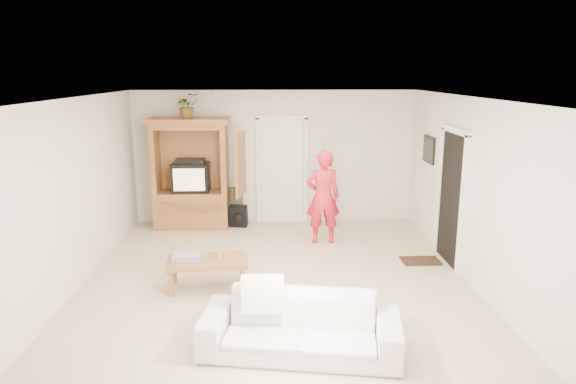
% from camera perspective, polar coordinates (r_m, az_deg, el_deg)
% --- Properties ---
extents(floor, '(6.00, 6.00, 0.00)m').
position_cam_1_polar(floor, '(7.60, -1.30, -9.53)').
color(floor, tan).
rests_on(floor, ground).
extents(ceiling, '(6.00, 6.00, 0.00)m').
position_cam_1_polar(ceiling, '(7.02, -1.41, 10.46)').
color(ceiling, white).
rests_on(ceiling, floor).
extents(wall_back, '(5.50, 0.00, 5.50)m').
position_cam_1_polar(wall_back, '(10.14, -1.53, 3.91)').
color(wall_back, silver).
rests_on(wall_back, floor).
extents(wall_front, '(5.50, 0.00, 5.50)m').
position_cam_1_polar(wall_front, '(4.33, -0.93, -8.97)').
color(wall_front, silver).
rests_on(wall_front, floor).
extents(wall_left, '(0.00, 6.00, 6.00)m').
position_cam_1_polar(wall_left, '(7.68, -22.33, -0.10)').
color(wall_left, silver).
rests_on(wall_left, floor).
extents(wall_right, '(0.00, 6.00, 6.00)m').
position_cam_1_polar(wall_right, '(7.73, 19.49, 0.22)').
color(wall_right, silver).
rests_on(wall_right, floor).
extents(armoire, '(1.82, 1.14, 2.10)m').
position_cam_1_polar(armoire, '(9.99, -10.58, 1.27)').
color(armoire, '#945F2D').
rests_on(armoire, floor).
extents(door_back, '(0.85, 0.05, 2.04)m').
position_cam_1_polar(door_back, '(10.16, -0.68, 2.33)').
color(door_back, white).
rests_on(door_back, floor).
extents(doorway_right, '(0.05, 0.90, 2.04)m').
position_cam_1_polar(doorway_right, '(8.33, 17.72, -0.74)').
color(doorway_right, black).
rests_on(doorway_right, floor).
extents(framed_picture, '(0.03, 0.60, 0.48)m').
position_cam_1_polar(framed_picture, '(9.43, 15.39, 4.58)').
color(framed_picture, black).
rests_on(framed_picture, wall_right).
extents(doormat, '(0.60, 0.40, 0.02)m').
position_cam_1_polar(doormat, '(8.49, 14.51, -7.41)').
color(doormat, '#382316').
rests_on(doormat, floor).
extents(plant, '(0.54, 0.52, 0.46)m').
position_cam_1_polar(plant, '(9.78, -11.10, 9.40)').
color(plant, '#4C7238').
rests_on(plant, armoire).
extents(man, '(0.62, 0.42, 1.64)m').
position_cam_1_polar(man, '(8.91, 3.90, -0.56)').
color(man, red).
rests_on(man, floor).
extents(sofa, '(2.20, 1.13, 0.61)m').
position_cam_1_polar(sofa, '(5.63, 1.39, -14.64)').
color(sofa, silver).
rests_on(sofa, floor).
extents(coffee_table, '(1.15, 0.69, 0.41)m').
position_cam_1_polar(coffee_table, '(7.25, -8.93, -7.80)').
color(coffee_table, '#9C6736').
rests_on(coffee_table, floor).
extents(towel, '(0.39, 0.29, 0.08)m').
position_cam_1_polar(towel, '(7.25, -11.18, -7.08)').
color(towel, '#E74D79').
rests_on(towel, coffee_table).
extents(candle, '(0.08, 0.08, 0.10)m').
position_cam_1_polar(candle, '(7.24, -7.72, -6.90)').
color(candle, tan).
rests_on(candle, coffee_table).
extents(backpack_black, '(0.35, 0.24, 0.41)m').
position_cam_1_polar(backpack_black, '(9.99, -5.50, -2.74)').
color(backpack_black, black).
rests_on(backpack_black, floor).
extents(backpack_olive, '(0.43, 0.36, 0.71)m').
position_cam_1_polar(backpack_olive, '(10.19, -6.18, -1.57)').
color(backpack_olive, '#47442B').
rests_on(backpack_olive, floor).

